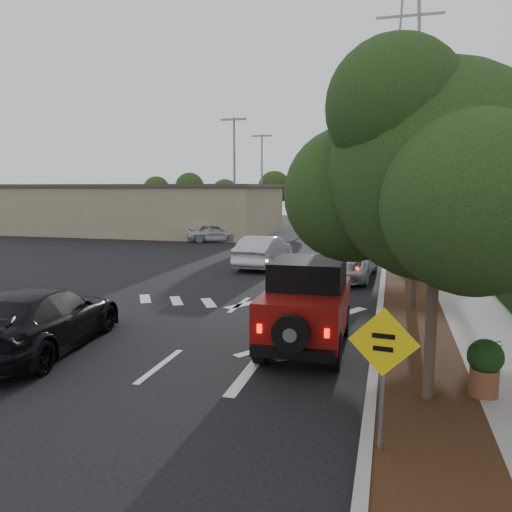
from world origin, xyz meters
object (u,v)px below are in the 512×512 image
at_px(red_jeep, 308,303).
at_px(black_suv_oncoming, 40,319).
at_px(silver_suv_ahead, 343,260).
at_px(speed_hump_sign, 383,360).

xyz_separation_m(red_jeep, black_suv_oncoming, (-6.18, -2.04, -0.32)).
bearing_deg(silver_suv_ahead, speed_hump_sign, -78.23).
bearing_deg(black_suv_oncoming, red_jeep, -169.48).
height_order(silver_suv_ahead, speed_hump_sign, speed_hump_sign).
bearing_deg(speed_hump_sign, black_suv_oncoming, 167.01).
relative_size(red_jeep, black_suv_oncoming, 0.80).
bearing_deg(red_jeep, black_suv_oncoming, -162.77).
distance_m(red_jeep, black_suv_oncoming, 6.52).
xyz_separation_m(red_jeep, speed_hump_sign, (1.88, -4.90, 0.38)).
height_order(silver_suv_ahead, black_suv_oncoming, silver_suv_ahead).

